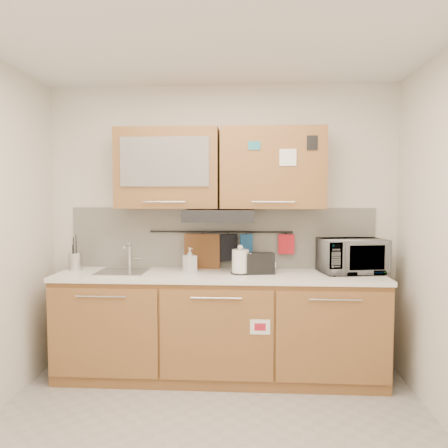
# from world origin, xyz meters

# --- Properties ---
(ceiling) EXTENTS (3.20, 3.20, 0.00)m
(ceiling) POSITION_xyz_m (0.00, 0.00, 2.60)
(ceiling) COLOR white
(ceiling) RESTS_ON wall_back
(wall_back) EXTENTS (3.20, 0.00, 3.20)m
(wall_back) POSITION_xyz_m (0.00, 1.50, 1.30)
(wall_back) COLOR silver
(wall_back) RESTS_ON ground
(base_cabinet) EXTENTS (2.80, 0.64, 0.88)m
(base_cabinet) POSITION_xyz_m (0.00, 1.19, 0.41)
(base_cabinet) COLOR brown
(base_cabinet) RESTS_ON floor
(countertop) EXTENTS (2.82, 0.62, 0.04)m
(countertop) POSITION_xyz_m (0.00, 1.19, 0.90)
(countertop) COLOR white
(countertop) RESTS_ON base_cabinet
(backsplash) EXTENTS (2.80, 0.02, 0.56)m
(backsplash) POSITION_xyz_m (0.00, 1.49, 1.20)
(backsplash) COLOR silver
(backsplash) RESTS_ON countertop
(upper_cabinets) EXTENTS (1.82, 0.37, 0.70)m
(upper_cabinets) POSITION_xyz_m (-0.00, 1.32, 1.83)
(upper_cabinets) COLOR brown
(upper_cabinets) RESTS_ON wall_back
(range_hood) EXTENTS (0.60, 0.46, 0.10)m
(range_hood) POSITION_xyz_m (0.00, 1.25, 1.42)
(range_hood) COLOR black
(range_hood) RESTS_ON upper_cabinets
(sink) EXTENTS (0.42, 0.40, 0.26)m
(sink) POSITION_xyz_m (-0.85, 1.21, 0.92)
(sink) COLOR silver
(sink) RESTS_ON countertop
(utensil_rail) EXTENTS (1.30, 0.02, 0.02)m
(utensil_rail) POSITION_xyz_m (0.00, 1.45, 1.26)
(utensil_rail) COLOR black
(utensil_rail) RESTS_ON backsplash
(utensil_crock) EXTENTS (0.14, 0.14, 0.32)m
(utensil_crock) POSITION_xyz_m (-1.30, 1.27, 1.00)
(utensil_crock) COLOR silver
(utensil_crock) RESTS_ON countertop
(kettle) EXTENTS (0.19, 0.18, 0.25)m
(kettle) POSITION_xyz_m (0.19, 1.18, 1.02)
(kettle) COLOR white
(kettle) RESTS_ON countertop
(toaster) EXTENTS (0.25, 0.17, 0.18)m
(toaster) POSITION_xyz_m (0.35, 1.21, 1.01)
(toaster) COLOR black
(toaster) RESTS_ON countertop
(microwave) EXTENTS (0.60, 0.46, 0.30)m
(microwave) POSITION_xyz_m (1.15, 1.29, 1.07)
(microwave) COLOR #999999
(microwave) RESTS_ON countertop
(soap_bottle) EXTENTS (0.14, 0.14, 0.21)m
(soap_bottle) POSITION_xyz_m (-0.26, 1.27, 1.03)
(soap_bottle) COLOR #999999
(soap_bottle) RESTS_ON countertop
(cutting_board) EXTENTS (0.33, 0.06, 0.41)m
(cutting_board) POSITION_xyz_m (-0.17, 1.44, 1.03)
(cutting_board) COLOR brown
(cutting_board) RESTS_ON utensil_rail
(oven_mitt) EXTENTS (0.12, 0.07, 0.19)m
(oven_mitt) POSITION_xyz_m (0.23, 1.44, 1.15)
(oven_mitt) COLOR #215998
(oven_mitt) RESTS_ON utensil_rail
(dark_pouch) EXTENTS (0.16, 0.09, 0.25)m
(dark_pouch) POSITION_xyz_m (0.07, 1.44, 1.12)
(dark_pouch) COLOR black
(dark_pouch) RESTS_ON utensil_rail
(pot_holder) EXTENTS (0.15, 0.04, 0.18)m
(pot_holder) POSITION_xyz_m (0.60, 1.44, 1.15)
(pot_holder) COLOR #B51822
(pot_holder) RESTS_ON utensil_rail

